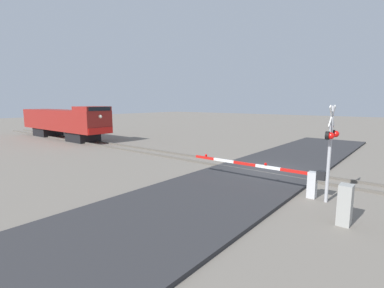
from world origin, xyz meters
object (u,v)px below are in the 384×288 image
locomotive (64,121)px  utility_cabinet (345,205)px  crossing_signal (331,143)px  crossing_gate (288,176)px

locomotive → utility_cabinet: size_ratio=10.79×
locomotive → crossing_signal: crossing_signal is taller
crossing_gate → utility_cabinet: size_ratio=4.92×
crossing_signal → crossing_gate: 2.49m
locomotive → utility_cabinet: 31.30m
crossing_signal → crossing_gate: size_ratio=0.58×
crossing_gate → crossing_signal: bearing=-95.2°
locomotive → crossing_gate: 28.21m
crossing_signal → utility_cabinet: bearing=-152.7°
locomotive → crossing_signal: 29.95m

